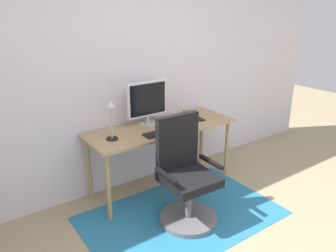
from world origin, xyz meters
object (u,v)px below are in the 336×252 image
object	(u,v)px
computer_mouse	(184,125)
desk_lamp	(111,112)
cell_phone	(200,119)
keyboard	(164,132)
office_chair	(185,181)
desk	(162,133)
monitor	(147,101)
coffee_cup	(186,114)

from	to	relation	value
computer_mouse	desk_lamp	bearing A→B (deg)	172.69
computer_mouse	cell_phone	distance (m)	0.29
desk_lamp	keyboard	bearing A→B (deg)	-15.71
desk_lamp	computer_mouse	bearing A→B (deg)	-7.31
desk_lamp	office_chair	xyz separation A→B (m)	(0.43, -0.59, -0.60)
desk_lamp	office_chair	bearing A→B (deg)	-53.51
desk	keyboard	size ratio (longest dim) A/B	3.77
desk	cell_phone	xyz separation A→B (m)	(0.47, -0.05, 0.08)
monitor	computer_mouse	world-z (taller)	monitor
computer_mouse	cell_phone	xyz separation A→B (m)	(0.28, 0.07, -0.01)
coffee_cup	cell_phone	world-z (taller)	coffee_cup
monitor	computer_mouse	size ratio (longest dim) A/B	4.49
coffee_cup	desk_lamp	distance (m)	1.00
monitor	cell_phone	xyz separation A→B (m)	(0.56, -0.20, -0.26)
desk_lamp	cell_phone	bearing A→B (deg)	-1.48
coffee_cup	desk_lamp	size ratio (longest dim) A/B	0.24
coffee_cup	desk_lamp	bearing A→B (deg)	-174.48
monitor	desk_lamp	world-z (taller)	monitor
coffee_cup	desk	bearing A→B (deg)	-169.73
monitor	computer_mouse	xyz separation A→B (m)	(0.28, -0.27, -0.25)
monitor	keyboard	distance (m)	0.40
computer_mouse	office_chair	bearing A→B (deg)	-125.47
desk	keyboard	bearing A→B (deg)	-119.29
office_chair	desk_lamp	bearing A→B (deg)	129.13
desk	computer_mouse	bearing A→B (deg)	-33.61
cell_phone	desk_lamp	distance (m)	1.10
monitor	desk_lamp	xyz separation A→B (m)	(-0.50, -0.17, 0.01)
keyboard	desk_lamp	bearing A→B (deg)	164.29
cell_phone	office_chair	world-z (taller)	office_chair
desk	cell_phone	distance (m)	0.48
monitor	desk_lamp	distance (m)	0.53
computer_mouse	office_chair	world-z (taller)	office_chair
computer_mouse	cell_phone	bearing A→B (deg)	14.29
computer_mouse	coffee_cup	size ratio (longest dim) A/B	1.14
coffee_cup	office_chair	bearing A→B (deg)	-128.11
cell_phone	office_chair	xyz separation A→B (m)	(-0.63, -0.56, -0.33)
desk	keyboard	distance (m)	0.21
cell_phone	keyboard	bearing A→B (deg)	-161.04
monitor	coffee_cup	size ratio (longest dim) A/B	5.13
monitor	keyboard	world-z (taller)	monitor
monitor	desk	bearing A→B (deg)	-57.48
cell_phone	coffee_cup	bearing A→B (deg)	136.71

